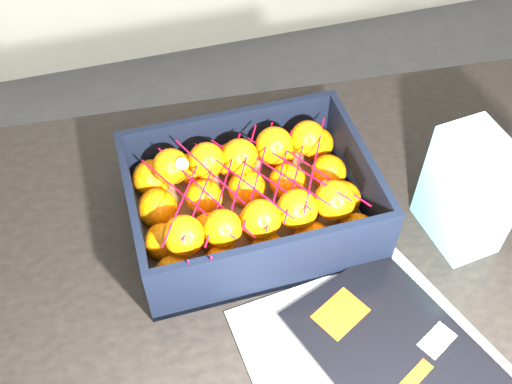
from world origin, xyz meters
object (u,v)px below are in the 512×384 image
object	(u,v)px
magazine_stack	(375,354)
retail_carton	(469,192)
table	(314,277)
produce_crate	(251,206)

from	to	relation	value
magazine_stack	retail_carton	size ratio (longest dim) A/B	1.91
table	retail_carton	size ratio (longest dim) A/B	6.28
table	magazine_stack	world-z (taller)	magazine_stack
table	magazine_stack	xyz separation A→B (m)	(0.01, -0.21, 0.11)
magazine_stack	retail_carton	world-z (taller)	retail_carton
magazine_stack	retail_carton	bearing A→B (deg)	38.54
magazine_stack	retail_carton	xyz separation A→B (m)	(0.22, 0.18, 0.09)
table	produce_crate	distance (m)	0.19
table	retail_carton	xyz separation A→B (m)	(0.23, -0.03, 0.20)
table	magazine_stack	distance (m)	0.24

